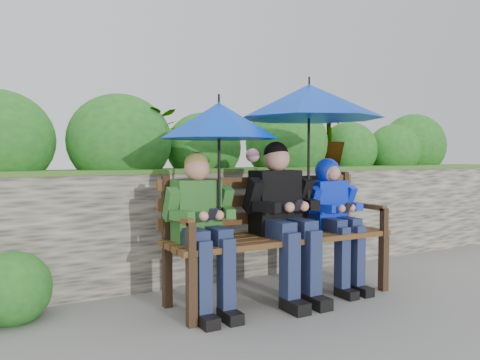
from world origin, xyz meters
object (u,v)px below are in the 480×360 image
park_bench (276,227)px  boy_left (202,222)px  umbrella_left (219,121)px  boy_right (334,210)px  umbrella_right (309,102)px  boy_middle (283,212)px

park_bench → boy_left: size_ratio=1.61×
boy_left → umbrella_left: bearing=-5.6°
boy_right → umbrella_right: umbrella_right is taller
umbrella_left → umbrella_right: (0.82, 0.00, 0.18)m
umbrella_left → boy_right: bearing=1.6°
park_bench → boy_right: size_ratio=1.68×
boy_left → boy_right: 1.25m
boy_left → umbrella_right: bearing=-0.6°
boy_left → umbrella_left: size_ratio=1.33×
boy_middle → umbrella_left: bearing=-179.6°
boy_left → boy_right: (1.25, 0.02, 0.02)m
boy_middle → umbrella_right: 0.92m
park_bench → boy_middle: (0.00, -0.10, 0.14)m
boy_middle → boy_right: size_ratio=1.12×
boy_middle → umbrella_left: (-0.57, -0.00, 0.70)m
boy_middle → umbrella_right: bearing=-0.2°
boy_right → umbrella_right: size_ratio=0.94×
park_bench → boy_right: (0.55, -0.07, 0.12)m
park_bench → boy_left: bearing=-172.6°
boy_middle → umbrella_right: (0.25, -0.00, 0.88)m
boy_right → boy_left: bearing=-179.2°
boy_left → umbrella_right: 1.32m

